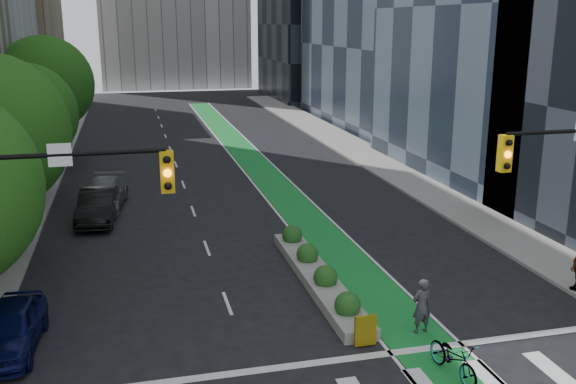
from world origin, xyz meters
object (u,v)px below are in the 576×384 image
parked_car_left_mid (98,206)px  parked_car_left_far (104,194)px  parked_car_left_near (10,328)px  median_planter (317,274)px  cyclist (422,306)px  bicycle (453,358)px

parked_car_left_mid → parked_car_left_far: 2.57m
parked_car_left_near → parked_car_left_mid: parked_car_left_mid is taller
median_planter → cyclist: bearing=-66.4°
parked_car_left_far → bicycle: bearing=-55.8°
parked_car_left_far → median_planter: bearing=-49.5°
cyclist → parked_car_left_near: (-12.79, 2.00, -0.19)m
parked_car_left_far → parked_car_left_near: bearing=-91.1°
bicycle → parked_car_left_far: (-10.16, 20.31, 0.19)m
cyclist → parked_car_left_mid: cyclist is taller
median_planter → cyclist: 5.25m
parked_car_left_near → parked_car_left_mid: 13.26m
cyclist → parked_car_left_far: size_ratio=0.36×
bicycle → parked_car_left_mid: size_ratio=0.44×
parked_car_left_near → parked_car_left_far: bearing=84.8°
parked_car_left_near → parked_car_left_far: parked_car_left_far is taller
bicycle → parked_car_left_far: 22.71m
cyclist → parked_car_left_far: 20.49m
bicycle → cyclist: 2.70m
parked_car_left_near → median_planter: bearing=18.0°
parked_car_left_mid → parked_car_left_far: (0.23, 2.56, -0.05)m
bicycle → parked_car_left_far: parked_car_left_far is taller
median_planter → parked_car_left_near: (-10.70, -2.79, 0.37)m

